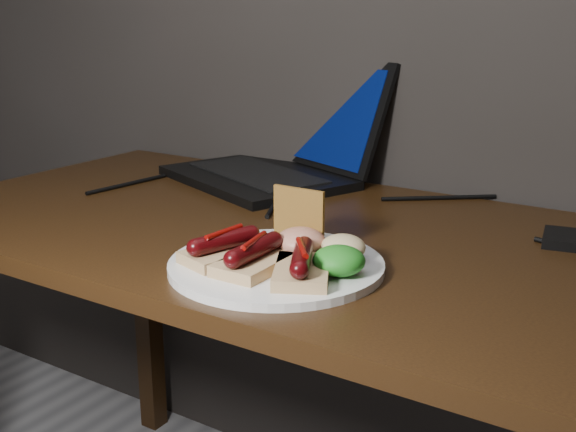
# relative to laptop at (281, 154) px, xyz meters

# --- Properties ---
(desk) EXTENTS (1.40, 0.70, 0.75)m
(desk) POSITION_rel_laptop_xyz_m (0.22, -0.29, -0.14)
(desk) COLOR #311E0C
(desk) RESTS_ON ground
(laptop) EXTENTS (0.48, 0.46, 0.25)m
(laptop) POSITION_rel_laptop_xyz_m (0.00, 0.00, 0.00)
(laptop) COLOR black
(laptop) RESTS_ON desk
(desk_cables) EXTENTS (0.94, 0.41, 0.01)m
(desk_cables) POSITION_rel_laptop_xyz_m (0.19, -0.14, -0.05)
(desk_cables) COLOR black
(desk_cables) RESTS_ON desk
(plate) EXTENTS (0.33, 0.33, 0.01)m
(plate) POSITION_rel_laptop_xyz_m (0.30, -0.47, -0.05)
(plate) COLOR silver
(plate) RESTS_ON desk
(bread_sausage_left) EXTENTS (0.10, 0.13, 0.04)m
(bread_sausage_left) POSITION_rel_laptop_xyz_m (0.24, -0.50, -0.02)
(bread_sausage_left) COLOR #D8BF7F
(bread_sausage_left) RESTS_ON plate
(bread_sausage_center) EXTENTS (0.07, 0.12, 0.04)m
(bread_sausage_center) POSITION_rel_laptop_xyz_m (0.30, -0.51, -0.02)
(bread_sausage_center) COLOR #D8BF7F
(bread_sausage_center) RESTS_ON plate
(bread_sausage_right) EXTENTS (0.12, 0.13, 0.04)m
(bread_sausage_right) POSITION_rel_laptop_xyz_m (0.37, -0.50, -0.02)
(bread_sausage_right) COLOR #D8BF7F
(bread_sausage_right) RESTS_ON plate
(crispbread) EXTENTS (0.08, 0.01, 0.08)m
(crispbread) POSITION_rel_laptop_xyz_m (0.29, -0.38, 0.00)
(crispbread) COLOR #AD7E2F
(crispbread) RESTS_ON plate
(salad_greens) EXTENTS (0.07, 0.07, 0.04)m
(salad_greens) POSITION_rel_laptop_xyz_m (0.40, -0.47, -0.02)
(salad_greens) COLOR #135C12
(salad_greens) RESTS_ON plate
(salsa_mound) EXTENTS (0.07, 0.07, 0.04)m
(salsa_mound) POSITION_rel_laptop_xyz_m (0.32, -0.43, -0.02)
(salsa_mound) COLOR #AB1115
(salsa_mound) RESTS_ON plate
(coleslaw_mound) EXTENTS (0.06, 0.06, 0.04)m
(coleslaw_mound) POSITION_rel_laptop_xyz_m (0.38, -0.41, -0.02)
(coleslaw_mound) COLOR beige
(coleslaw_mound) RESTS_ON plate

